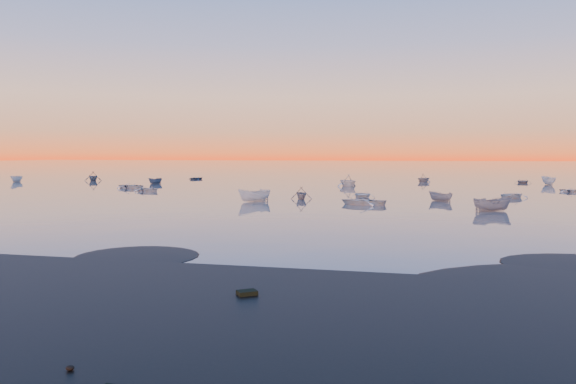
% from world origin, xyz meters
% --- Properties ---
extents(ground, '(600.00, 600.00, 0.00)m').
position_xyz_m(ground, '(0.00, 100.00, 0.00)').
color(ground, slate).
rests_on(ground, ground).
extents(mud_lobes, '(140.00, 6.00, 0.07)m').
position_xyz_m(mud_lobes, '(0.00, -1.00, 0.01)').
color(mud_lobes, black).
rests_on(mud_lobes, ground).
extents(moored_fleet, '(124.00, 58.00, 1.20)m').
position_xyz_m(moored_fleet, '(0.00, 53.00, 0.00)').
color(moored_fleet, white).
rests_on(moored_fleet, ground).
extents(boat_near_left, '(3.57, 4.47, 1.04)m').
position_xyz_m(boat_near_left, '(-23.22, 43.81, 0.00)').
color(boat_near_left, white).
rests_on(boat_near_left, ground).
extents(boat_near_center, '(3.09, 4.19, 1.34)m').
position_xyz_m(boat_near_center, '(20.25, 26.56, 0.00)').
color(boat_near_center, gray).
rests_on(boat_near_center, ground).
extents(boat_near_right, '(3.46, 2.20, 1.12)m').
position_xyz_m(boat_near_right, '(0.30, 35.96, 0.00)').
color(boat_near_right, gray).
rests_on(boat_near_right, ground).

